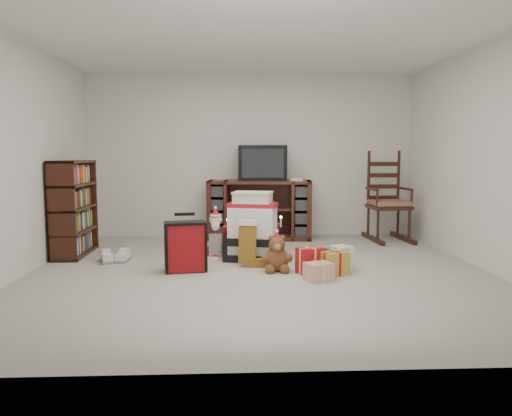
{
  "coord_description": "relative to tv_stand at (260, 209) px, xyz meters",
  "views": [
    {
      "loc": [
        -0.28,
        -5.31,
        1.28
      ],
      "look_at": [
        -0.01,
        0.6,
        0.64
      ],
      "focal_mm": 35.0,
      "sensor_mm": 36.0,
      "label": 1
    }
  ],
  "objects": [
    {
      "name": "room",
      "position": [
        -0.12,
        -2.19,
        0.81
      ],
      "size": [
        5.01,
        5.01,
        2.51
      ],
      "color": "#B2AFA4",
      "rests_on": "ground"
    },
    {
      "name": "tv_stand",
      "position": [
        0.0,
        0.0,
        0.0
      ],
      "size": [
        1.59,
        0.69,
        0.88
      ],
      "rotation": [
        0.0,
        0.0,
        -0.09
      ],
      "color": "#4B2015",
      "rests_on": "floor"
    },
    {
      "name": "bookshelf",
      "position": [
        -2.42,
        -1.12,
        0.14
      ],
      "size": [
        0.33,
        0.98,
        1.2
      ],
      "color": "#36160E",
      "rests_on": "floor"
    },
    {
      "name": "rocking_chair",
      "position": [
        1.9,
        -0.2,
        0.03
      ],
      "size": [
        0.61,
        0.95,
        1.39
      ],
      "rotation": [
        0.0,
        0.0,
        0.06
      ],
      "color": "#36160E",
      "rests_on": "floor"
    },
    {
      "name": "gift_pile",
      "position": [
        -0.16,
        -1.53,
        -0.09
      ],
      "size": [
        0.73,
        0.6,
        0.81
      ],
      "rotation": [
        0.0,
        0.0,
        -0.23
      ],
      "color": "black",
      "rests_on": "floor"
    },
    {
      "name": "red_suitcase",
      "position": [
        -0.92,
        -2.12,
        -0.16
      ],
      "size": [
        0.45,
        0.29,
        0.64
      ],
      "rotation": [
        0.0,
        0.0,
        0.17
      ],
      "color": "maroon",
      "rests_on": "floor"
    },
    {
      "name": "stocking",
      "position": [
        -0.24,
        -1.9,
        -0.17
      ],
      "size": [
        0.27,
        0.15,
        0.54
      ],
      "primitive_type": null,
      "rotation": [
        0.0,
        0.0,
        -0.18
      ],
      "color": "#0E7F24",
      "rests_on": "floor"
    },
    {
      "name": "teddy_bear",
      "position": [
        0.07,
        -2.15,
        -0.27
      ],
      "size": [
        0.27,
        0.24,
        0.4
      ],
      "color": "brown",
      "rests_on": "floor"
    },
    {
      "name": "santa_figurine",
      "position": [
        0.05,
        -1.15,
        -0.21
      ],
      "size": [
        0.3,
        0.29,
        0.62
      ],
      "color": "#B0131A",
      "rests_on": "floor"
    },
    {
      "name": "mrs_claus_figurine",
      "position": [
        -0.62,
        -1.42,
        -0.2
      ],
      "size": [
        0.31,
        0.29,
        0.63
      ],
      "color": "#B0131A",
      "rests_on": "floor"
    },
    {
      "name": "sneaker_pair",
      "position": [
        -1.81,
        -1.59,
        -0.39
      ],
      "size": [
        0.37,
        0.32,
        0.1
      ],
      "rotation": [
        0.0,
        0.0,
        0.2
      ],
      "color": "silver",
      "rests_on": "floor"
    },
    {
      "name": "gift_cluster",
      "position": [
        0.56,
        -2.25,
        -0.33
      ],
      "size": [
        0.69,
        0.78,
        0.23
      ],
      "color": "#A7131B",
      "rests_on": "floor"
    },
    {
      "name": "crt_television",
      "position": [
        0.04,
        0.02,
        0.7
      ],
      "size": [
        0.73,
        0.54,
        0.53
      ],
      "rotation": [
        0.0,
        0.0,
        -0.03
      ],
      "color": "black",
      "rests_on": "tv_stand"
    }
  ]
}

